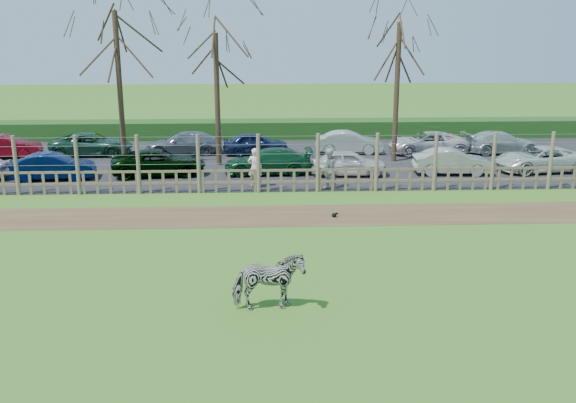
{
  "coord_description": "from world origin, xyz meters",
  "views": [
    {
      "loc": [
        0.08,
        -18.34,
        6.86
      ],
      "look_at": [
        1.0,
        2.5,
        1.1
      ],
      "focal_mm": 40.0,
      "sensor_mm": 36.0,
      "label": 1
    }
  ],
  "objects_px": {
    "car_7": "(5,147)",
    "car_12": "(428,143)",
    "visitor_b": "(328,168)",
    "car_5": "(452,162)",
    "car_6": "(540,159)",
    "zebra": "(268,282)",
    "car_10": "(256,143)",
    "car_13": "(501,142)",
    "tree_mid": "(216,67)",
    "car_1": "(53,167)",
    "car_3": "(268,161)",
    "tree_left": "(117,53)",
    "car_9": "(184,143)",
    "car_8": "(92,144)",
    "car_2": "(159,163)",
    "crow": "(334,215)",
    "tree_right": "(398,59)",
    "car_11": "(349,142)",
    "car_4": "(349,163)",
    "visitor_a": "(255,168)"
  },
  "relations": [
    {
      "from": "crow",
      "to": "car_1",
      "type": "xyz_separation_m",
      "value": [
        -12.12,
        6.41,
        0.55
      ]
    },
    {
      "from": "car_4",
      "to": "car_8",
      "type": "xyz_separation_m",
      "value": [
        -13.23,
        5.4,
        0.0
      ]
    },
    {
      "from": "car_10",
      "to": "car_12",
      "type": "height_order",
      "value": "same"
    },
    {
      "from": "car_3",
      "to": "car_9",
      "type": "bearing_deg",
      "value": -139.62
    },
    {
      "from": "visitor_b",
      "to": "car_6",
      "type": "bearing_deg",
      "value": -177.6
    },
    {
      "from": "tree_mid",
      "to": "car_10",
      "type": "relative_size",
      "value": 1.94
    },
    {
      "from": "tree_left",
      "to": "zebra",
      "type": "relative_size",
      "value": 4.45
    },
    {
      "from": "visitor_a",
      "to": "car_12",
      "type": "relative_size",
      "value": 0.4
    },
    {
      "from": "car_5",
      "to": "zebra",
      "type": "bearing_deg",
      "value": 151.63
    },
    {
      "from": "car_6",
      "to": "car_12",
      "type": "height_order",
      "value": "same"
    },
    {
      "from": "visitor_b",
      "to": "car_12",
      "type": "relative_size",
      "value": 0.4
    },
    {
      "from": "tree_right",
      "to": "car_8",
      "type": "relative_size",
      "value": 1.7
    },
    {
      "from": "zebra",
      "to": "car_12",
      "type": "distance_m",
      "value": 21.46
    },
    {
      "from": "tree_right",
      "to": "visitor_b",
      "type": "distance_m",
      "value": 8.06
    },
    {
      "from": "tree_mid",
      "to": "car_13",
      "type": "xyz_separation_m",
      "value": [
        15.26,
        2.33,
        -4.23
      ]
    },
    {
      "from": "crow",
      "to": "car_12",
      "type": "xyz_separation_m",
      "value": [
        6.43,
        11.64,
        0.55
      ]
    },
    {
      "from": "tree_right",
      "to": "crow",
      "type": "height_order",
      "value": "tree_right"
    },
    {
      "from": "car_10",
      "to": "car_13",
      "type": "bearing_deg",
      "value": -97.75
    },
    {
      "from": "car_2",
      "to": "car_7",
      "type": "distance_m",
      "value": 9.78
    },
    {
      "from": "car_6",
      "to": "car_11",
      "type": "bearing_deg",
      "value": -127.21
    },
    {
      "from": "tree_mid",
      "to": "crow",
      "type": "xyz_separation_m",
      "value": [
        4.79,
        -9.29,
        -4.77
      ]
    },
    {
      "from": "car_6",
      "to": "car_13",
      "type": "relative_size",
      "value": 1.04
    },
    {
      "from": "tree_right",
      "to": "car_9",
      "type": "distance_m",
      "value": 12.22
    },
    {
      "from": "visitor_b",
      "to": "car_13",
      "type": "bearing_deg",
      "value": -156.89
    },
    {
      "from": "car_2",
      "to": "visitor_b",
      "type": "bearing_deg",
      "value": -117.07
    },
    {
      "from": "car_3",
      "to": "car_8",
      "type": "xyz_separation_m",
      "value": [
        -9.47,
        4.92,
        0.0
      ]
    },
    {
      "from": "car_12",
      "to": "car_13",
      "type": "bearing_deg",
      "value": 88.89
    },
    {
      "from": "car_1",
      "to": "car_9",
      "type": "bearing_deg",
      "value": -48.35
    },
    {
      "from": "tree_mid",
      "to": "car_1",
      "type": "relative_size",
      "value": 1.87
    },
    {
      "from": "car_5",
      "to": "car_8",
      "type": "distance_m",
      "value": 18.92
    },
    {
      "from": "car_5",
      "to": "car_11",
      "type": "height_order",
      "value": "same"
    },
    {
      "from": "tree_left",
      "to": "visitor_b",
      "type": "relative_size",
      "value": 4.57
    },
    {
      "from": "zebra",
      "to": "car_12",
      "type": "height_order",
      "value": "zebra"
    },
    {
      "from": "visitor_b",
      "to": "car_5",
      "type": "distance_m",
      "value": 6.57
    },
    {
      "from": "car_2",
      "to": "car_8",
      "type": "relative_size",
      "value": 1.0
    },
    {
      "from": "car_8",
      "to": "tree_left",
      "type": "bearing_deg",
      "value": -147.15
    },
    {
      "from": "tree_right",
      "to": "car_9",
      "type": "xyz_separation_m",
      "value": [
        -11.07,
        2.36,
        -4.6
      ]
    },
    {
      "from": "car_1",
      "to": "car_3",
      "type": "distance_m",
      "value": 9.82
    },
    {
      "from": "tree_left",
      "to": "car_7",
      "type": "xyz_separation_m",
      "value": [
        -6.91,
        3.2,
        -4.98
      ]
    },
    {
      "from": "visitor_b",
      "to": "car_7",
      "type": "relative_size",
      "value": 0.47
    },
    {
      "from": "tree_left",
      "to": "visitor_b",
      "type": "height_order",
      "value": "tree_left"
    },
    {
      "from": "visitor_b",
      "to": "car_1",
      "type": "relative_size",
      "value": 0.47
    },
    {
      "from": "car_7",
      "to": "car_9",
      "type": "bearing_deg",
      "value": -93.23
    },
    {
      "from": "car_9",
      "to": "car_12",
      "type": "distance_m",
      "value": 13.3
    },
    {
      "from": "visitor_b",
      "to": "car_8",
      "type": "height_order",
      "value": "visitor_b"
    },
    {
      "from": "car_5",
      "to": "car_9",
      "type": "relative_size",
      "value": 0.88
    },
    {
      "from": "car_3",
      "to": "crow",
      "type": "bearing_deg",
      "value": 16.4
    },
    {
      "from": "zebra",
      "to": "car_6",
      "type": "height_order",
      "value": "zebra"
    },
    {
      "from": "car_7",
      "to": "car_12",
      "type": "distance_m",
      "value": 22.63
    },
    {
      "from": "zebra",
      "to": "car_8",
      "type": "distance_m",
      "value": 21.96
    }
  ]
}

